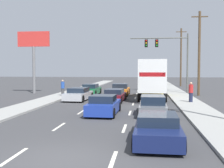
# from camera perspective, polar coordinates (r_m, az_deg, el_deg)

# --- Properties ---
(ground_plane) EXTENTS (140.00, 140.00, 0.00)m
(ground_plane) POSITION_cam_1_polar(r_m,az_deg,el_deg) (34.18, 2.21, -1.97)
(ground_plane) COLOR #3D3D3F
(sidewalk_right) EXTENTS (2.42, 80.00, 0.14)m
(sidewalk_right) POSITION_cam_1_polar(r_m,az_deg,el_deg) (29.32, 14.10, -2.75)
(sidewalk_right) COLOR #9E9E99
(sidewalk_right) RESTS_ON ground_plane
(sidewalk_left) EXTENTS (2.42, 80.00, 0.14)m
(sidewalk_left) POSITION_cam_1_polar(r_m,az_deg,el_deg) (30.51, -10.76, -2.49)
(sidewalk_left) COLOR #9E9E99
(sidewalk_left) RESTS_ON ground_plane
(lane_markings) EXTENTS (3.54, 57.00, 0.01)m
(lane_markings) POSITION_cam_1_polar(r_m,az_deg,el_deg) (31.76, 1.85, -2.34)
(lane_markings) COLOR silver
(lane_markings) RESTS_ON ground_plane
(car_green) EXTENTS (1.89, 4.24, 1.25)m
(car_green) POSITION_cam_1_polar(r_m,az_deg,el_deg) (32.95, -4.29, -1.15)
(car_green) COLOR #196B38
(car_green) RESTS_ON ground_plane
(car_silver) EXTENTS (2.11, 4.54, 1.21)m
(car_silver) POSITION_cam_1_polar(r_m,az_deg,el_deg) (27.08, -6.81, -2.10)
(car_silver) COLOR #B7BABF
(car_silver) RESTS_ON ground_plane
(car_orange) EXTENTS (2.02, 4.44, 1.32)m
(car_orange) POSITION_cam_1_polar(r_m,az_deg,el_deg) (32.36, 1.73, -1.20)
(car_orange) COLOR orange
(car_orange) RESTS_ON ground_plane
(car_maroon) EXTENTS (2.04, 4.70, 1.14)m
(car_maroon) POSITION_cam_1_polar(r_m,az_deg,el_deg) (26.12, 0.49, -2.34)
(car_maroon) COLOR maroon
(car_maroon) RESTS_ON ground_plane
(car_blue) EXTENTS (1.95, 4.17, 1.29)m
(car_blue) POSITION_cam_1_polar(r_m,az_deg,el_deg) (18.54, -1.68, -4.39)
(car_blue) COLOR #1E389E
(car_blue) RESTS_ON ground_plane
(box_truck) EXTENTS (2.81, 8.60, 3.83)m
(box_truck) POSITION_cam_1_polar(r_m,az_deg,el_deg) (27.82, 8.23, 1.33)
(box_truck) COLOR white
(box_truck) RESTS_ON ground_plane
(car_gray) EXTENTS (1.86, 4.57, 1.26)m
(car_gray) POSITION_cam_1_polar(r_m,az_deg,el_deg) (18.74, 8.27, -4.38)
(car_gray) COLOR slate
(car_gray) RESTS_ON ground_plane
(car_navy) EXTENTS (1.96, 4.66, 1.16)m
(car_navy) POSITION_cam_1_polar(r_m,az_deg,el_deg) (11.94, 9.21, -8.85)
(car_navy) COLOR #141E4C
(car_navy) RESTS_ON ground_plane
(traffic_signal_mast) EXTENTS (7.36, 0.69, 7.46)m
(traffic_signal_mast) POSITION_cam_1_polar(r_m,az_deg,el_deg) (36.59, 10.55, 7.01)
(traffic_signal_mast) COLOR #595B56
(traffic_signal_mast) RESTS_ON ground_plane
(utility_pole_mid) EXTENTS (1.80, 0.28, 9.41)m
(utility_pole_mid) POSITION_cam_1_polar(r_m,az_deg,el_deg) (33.11, 17.28, 6.13)
(utility_pole_mid) COLOR brown
(utility_pole_mid) RESTS_ON ground_plane
(utility_pole_far) EXTENTS (1.80, 0.28, 10.02)m
(utility_pole_far) POSITION_cam_1_polar(r_m,az_deg,el_deg) (50.39, 13.82, 5.42)
(utility_pole_far) COLOR brown
(utility_pole_far) RESTS_ON ground_plane
(roadside_billboard) EXTENTS (4.01, 0.36, 7.58)m
(roadside_billboard) POSITION_cam_1_polar(r_m,az_deg,el_deg) (35.96, -15.62, 6.76)
(roadside_billboard) COLOR slate
(roadside_billboard) RESTS_ON ground_plane
(pedestrian_near_corner) EXTENTS (0.38, 0.38, 1.72)m
(pedestrian_near_corner) POSITION_cam_1_polar(r_m,az_deg,el_deg) (25.20, 15.72, -1.59)
(pedestrian_near_corner) COLOR #1E233F
(pedestrian_near_corner) RESTS_ON sidewalk_right
(pedestrian_mid_block) EXTENTS (0.38, 0.38, 1.69)m
(pedestrian_mid_block) POSITION_cam_1_polar(r_m,az_deg,el_deg) (30.48, -9.97, -0.77)
(pedestrian_mid_block) COLOR #3F3F42
(pedestrian_mid_block) RESTS_ON sidewalk_left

